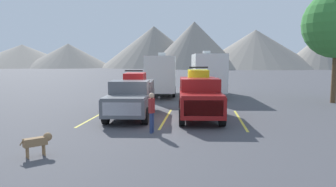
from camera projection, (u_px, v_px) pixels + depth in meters
ground_plane at (165, 120)px, 16.02m from camera, size 240.00×240.00×0.00m
pickup_truck_a at (132, 96)px, 17.00m from camera, size 2.52×5.87×2.48m
pickup_truck_b at (199, 95)px, 16.41m from camera, size 2.47×5.46×2.68m
lot_stripe_a at (95, 117)px, 16.82m from camera, size 0.12×5.50×0.01m
lot_stripe_b at (166, 118)px, 16.41m from camera, size 0.12×5.50×0.01m
lot_stripe_c at (240, 120)px, 16.00m from camera, size 0.12×5.50×0.01m
camper_trailer_a at (161, 73)px, 25.98m from camera, size 2.76×7.30×3.64m
camper_trailer_b at (207, 72)px, 26.60m from camera, size 2.97×8.48×3.81m
person_a at (152, 110)px, 13.07m from camera, size 0.24×0.37×1.70m
dog at (39, 141)px, 9.98m from camera, size 0.77×0.76×0.73m
mountain_ridge at (200, 49)px, 109.06m from camera, size 158.79×46.04×16.83m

